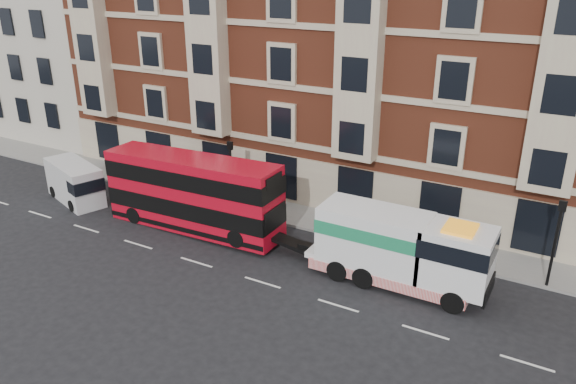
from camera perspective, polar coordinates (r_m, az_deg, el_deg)
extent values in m
plane|color=black|center=(27.44, -2.61, -9.17)|extent=(120.00, 120.00, 0.00)
cube|color=slate|center=(33.21, 4.21, -3.10)|extent=(90.00, 3.00, 0.15)
cube|color=brown|center=(37.14, 10.44, 13.80)|extent=(45.00, 12.00, 18.00)
cube|color=#B8B2A1|center=(54.62, -22.84, 14.11)|extent=(16.00, 10.00, 16.00)
cylinder|color=black|center=(34.12, -5.78, 1.36)|extent=(0.14, 0.14, 4.00)
cube|color=black|center=(33.43, -5.92, 4.71)|extent=(0.35, 0.15, 0.50)
cylinder|color=black|center=(28.69, 25.42, -5.13)|extent=(0.14, 0.14, 4.00)
cube|color=black|center=(27.86, 26.13, -1.28)|extent=(0.35, 0.15, 0.50)
cube|color=red|center=(32.06, -9.64, -0.11)|extent=(10.69, 2.39, 4.20)
cube|color=black|center=(32.30, -9.57, -1.12)|extent=(10.73, 2.45, 1.00)
cube|color=black|center=(31.66, -9.77, 1.73)|extent=(10.73, 2.45, 0.95)
cylinder|color=black|center=(34.29, -15.34, -2.26)|extent=(0.99, 0.31, 0.99)
cylinder|color=black|center=(35.70, -12.96, -1.02)|extent=(0.99, 0.31, 0.99)
cylinder|color=black|center=(29.88, -5.26, -4.70)|extent=(0.99, 0.31, 0.99)
cylinder|color=black|center=(31.49, -3.06, -3.15)|extent=(0.99, 0.31, 0.99)
cube|color=white|center=(27.41, 10.81, -7.42)|extent=(8.59, 2.20, 0.29)
cube|color=white|center=(26.24, 16.75, -6.37)|extent=(3.06, 2.39, 2.77)
cube|color=white|center=(27.12, 8.72, -4.52)|extent=(5.16, 2.39, 2.77)
cube|color=#1C7E52|center=(26.91, 8.78, -3.61)|extent=(5.20, 2.43, 0.67)
cube|color=red|center=(27.63, 10.39, -7.94)|extent=(7.64, 2.45, 0.53)
cylinder|color=black|center=(26.09, 16.40, -10.66)|extent=(1.05, 0.33, 1.05)
cylinder|color=black|center=(27.91, 17.48, -8.46)|extent=(1.05, 0.33, 1.05)
cylinder|color=black|center=(27.04, 7.68, -8.59)|extent=(1.05, 0.38, 1.05)
cylinder|color=black|center=(28.80, 9.31, -6.62)|extent=(1.05, 0.38, 1.05)
cylinder|color=black|center=(27.47, 5.08, -7.93)|extent=(1.05, 0.38, 1.05)
cylinder|color=black|center=(29.20, 6.85, -6.03)|extent=(1.05, 0.38, 1.05)
cube|color=silver|center=(38.39, -20.86, 0.94)|extent=(5.16, 3.39, 2.50)
cylinder|color=black|center=(39.80, -22.71, 0.04)|extent=(0.77, 0.47, 0.73)
cylinder|color=black|center=(40.34, -20.31, 0.69)|extent=(0.77, 0.47, 0.73)
cylinder|color=black|center=(37.08, -21.08, -1.32)|extent=(0.77, 0.47, 0.73)
cylinder|color=black|center=(37.66, -18.53, -0.60)|extent=(0.77, 0.47, 0.73)
imported|color=#1C1A34|center=(38.23, -12.57, 1.50)|extent=(0.77, 0.65, 1.79)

